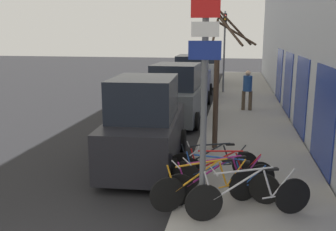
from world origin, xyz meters
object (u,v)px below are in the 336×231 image
Objects in this scene: bicycle_0 at (249,197)px; bicycle_5 at (214,163)px; bicycle_2 at (220,182)px; signpost at (204,99)px; pedestrian_near at (247,87)px; traffic_light at (224,41)px; bicycle_1 at (207,187)px; parked_car_3 at (204,68)px; bicycle_3 at (224,179)px; bicycle_4 at (225,171)px; parked_car_0 at (145,127)px; street_tree at (219,81)px; parked_car_1 at (177,96)px; parked_car_2 at (193,80)px.

bicycle_5 is (-0.75, 1.82, -0.04)m from bicycle_0.
signpost is at bearing 132.12° from bicycle_2.
pedestrian_near is 0.38× the size of traffic_light.
traffic_light is at bearing -26.93° from bicycle_1.
traffic_light is (-0.20, 15.27, 0.69)m from signpost.
bicycle_3 is at bearing -87.68° from parked_car_3.
signpost is 10.33m from pedestrian_near.
bicycle_4 is 0.50× the size of parked_car_0.
parked_car_0 is 12.61m from traffic_light.
street_tree is at bearing -23.91° from bicycle_2.
bicycle_0 is at bearing -140.27° from bicycle_1.
street_tree is (1.82, -3.79, 1.09)m from parked_car_1.
parked_car_1 is 0.88× the size of parked_car_3.
parked_car_0 is 16.13m from parked_car_3.
signpost is at bearing 165.59° from bicycle_4.
bicycle_5 is 2.14m from parked_car_0.
signpost reaches higher than parked_car_2.
signpost is 0.94× the size of parked_car_0.
parked_car_2 reaches higher than bicycle_1.
street_tree is (1.82, 1.42, 1.07)m from parked_car_0.
bicycle_4 is at bearing -70.81° from parked_car_1.
bicycle_0 is at bearing 10.67° from signpost.
bicycle_1 reaches higher than bicycle_5.
pedestrian_near is at bearing -76.42° from traffic_light.
bicycle_0 is 1.97m from bicycle_5.
bicycle_2 is at bearing -86.31° from street_tree.
street_tree reaches higher than bicycle_2.
bicycle_0 is 1.30× the size of pedestrian_near.
pedestrian_near reaches higher than bicycle_1.
bicycle_5 is at bearing 2.43° from bicycle_0.
parked_car_0 is (-2.11, 1.91, 0.53)m from bicycle_3.
bicycle_0 is 13.48m from parked_car_2.
signpost is 1.81× the size of bicycle_3.
bicycle_0 is at bearing 95.15° from pedestrian_near.
parked_car_3 is at bearing 96.61° from street_tree.
signpost is 4.34m from street_tree.
street_tree is (-0.96, -5.88, 0.97)m from pedestrian_near.
bicycle_5 is (0.09, 1.98, -1.83)m from signpost.
traffic_light reaches higher than parked_car_2.
bicycle_3 is 9.25m from pedestrian_near.
pedestrian_near is (0.74, 9.43, 0.61)m from bicycle_2.
parked_car_3 is at bearing -21.55° from bicycle_2.
bicycle_0 is 1.03× the size of bicycle_2.
parked_car_3 reaches higher than parked_car_2.
pedestrian_near is at bearing -21.14° from bicycle_0.
parked_car_2 is 1.05× the size of traffic_light.
parked_car_1 is at bearing -102.32° from traffic_light.
parked_car_2 reaches higher than bicycle_3.
bicycle_0 is at bearing -160.83° from bicycle_4.
traffic_light is at bearing -73.02° from parked_car_3.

